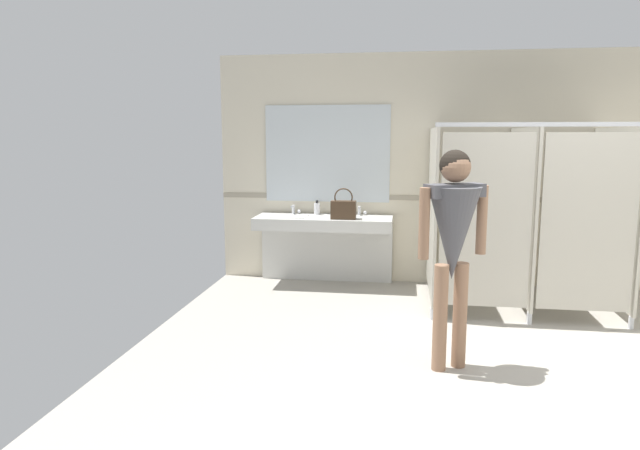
# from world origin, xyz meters

# --- Properties ---
(ground_plane) EXTENTS (7.53, 6.25, 0.10)m
(ground_plane) POSITION_xyz_m (0.00, 0.00, -0.05)
(ground_plane) COLOR #9E998E
(wall_back) EXTENTS (7.53, 0.12, 2.77)m
(wall_back) POSITION_xyz_m (0.00, 2.88, 1.38)
(wall_back) COLOR beige
(wall_back) RESTS_ON ground_plane
(wall_back_tile_band) EXTENTS (7.53, 0.01, 0.06)m
(wall_back_tile_band) POSITION_xyz_m (0.00, 2.82, 1.05)
(wall_back_tile_band) COLOR #9E937F
(wall_back_tile_band) RESTS_ON wall_back
(vanity_counter) EXTENTS (1.63, 0.58, 0.95)m
(vanity_counter) POSITION_xyz_m (-2.43, 2.60, 0.62)
(vanity_counter) COLOR silver
(vanity_counter) RESTS_ON ground_plane
(mirror_panel) EXTENTS (1.53, 0.02, 1.17)m
(mirror_panel) POSITION_xyz_m (-2.43, 2.81, 1.58)
(mirror_panel) COLOR silver
(mirror_panel) RESTS_ON wall_back
(bathroom_stalls) EXTENTS (1.90, 1.48, 1.92)m
(bathroom_stalls) POSITION_xyz_m (-0.26, 1.87, 1.01)
(bathroom_stalls) COLOR #B2AD9E
(bathroom_stalls) RESTS_ON ground_plane
(person_standing) EXTENTS (0.55, 0.55, 1.70)m
(person_standing) POSITION_xyz_m (-1.11, 0.20, 1.08)
(person_standing) COLOR #8C664C
(person_standing) RESTS_ON ground_plane
(handbag) EXTENTS (0.29, 0.13, 0.36)m
(handbag) POSITION_xyz_m (-2.18, 2.37, 0.96)
(handbag) COLOR #3F2D1E
(handbag) RESTS_ON vanity_counter
(soap_dispenser) EXTENTS (0.07, 0.07, 0.18)m
(soap_dispenser) POSITION_xyz_m (-2.54, 2.69, 0.91)
(soap_dispenser) COLOR white
(soap_dispenser) RESTS_ON vanity_counter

